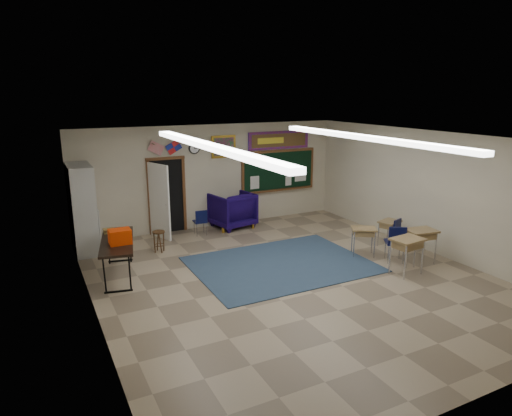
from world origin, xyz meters
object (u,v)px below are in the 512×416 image
student_desk_front_left (363,240)px  student_desk_front_right (389,232)px  wingback_armchair (232,210)px  folding_table (118,257)px  wooden_stool (159,241)px

student_desk_front_left → student_desk_front_right: bearing=45.1°
wingback_armchair → folding_table: bearing=21.1°
folding_table → wingback_armchair: bearing=43.9°
wingback_armchair → folding_table: (-3.71, -2.30, -0.07)m
wingback_armchair → folding_table: size_ratio=0.55×
student_desk_front_right → folding_table: size_ratio=0.32×
folding_table → student_desk_front_left: bearing=-2.0°
wingback_armchair → folding_table: folding_table is taller
folding_table → wooden_stool: size_ratio=3.87×
wooden_stool → student_desk_front_left: bearing=-29.9°
folding_table → wooden_stool: 1.65m
wingback_armchair → wooden_stool: (-2.52, -1.18, -0.24)m
student_desk_front_right → student_desk_front_left: bearing=176.7°
student_desk_front_left → student_desk_front_right: size_ratio=1.08×
student_desk_front_right → wooden_stool: student_desk_front_right is taller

